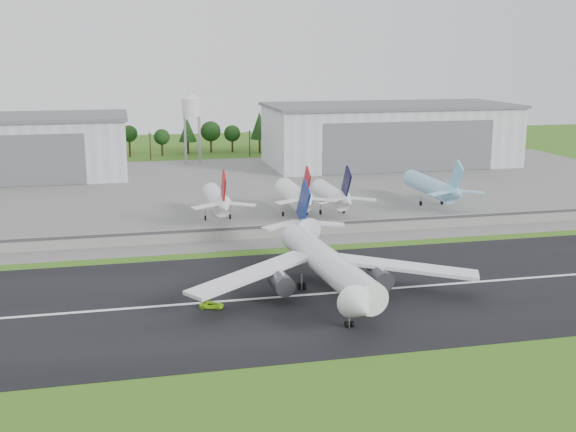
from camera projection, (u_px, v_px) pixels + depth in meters
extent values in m
plane|color=#366618|center=(323.00, 313.00, 130.51)|extent=(600.00, 600.00, 0.00)
cube|color=black|center=(309.00, 295.00, 140.00)|extent=(320.00, 60.00, 0.10)
cube|color=white|center=(309.00, 295.00, 139.99)|extent=(220.00, 1.00, 0.02)
cube|color=slate|center=(227.00, 191.00, 244.51)|extent=(320.00, 150.00, 0.10)
cube|color=gray|center=(264.00, 232.00, 182.38)|extent=(240.00, 0.50, 3.50)
cube|color=#38383A|center=(264.00, 227.00, 181.81)|extent=(240.00, 0.12, 0.70)
cube|color=silver|center=(389.00, 136.00, 301.04)|extent=(100.00, 45.00, 24.00)
cube|color=#595B60|center=(390.00, 105.00, 298.24)|extent=(102.00, 47.00, 1.20)
cube|color=#595B60|center=(410.00, 147.00, 279.95)|extent=(70.00, 0.30, 19.68)
cylinder|color=#99999E|center=(186.00, 141.00, 299.45)|extent=(0.50, 0.50, 20.00)
cylinder|color=#99999E|center=(199.00, 139.00, 306.46)|extent=(0.50, 0.50, 20.00)
cylinder|color=silver|center=(191.00, 108.00, 299.95)|extent=(8.00, 8.00, 7.00)
cone|color=silver|center=(191.00, 96.00, 298.91)|extent=(8.40, 8.40, 2.40)
cylinder|color=white|center=(327.00, 263.00, 139.45)|extent=(8.71, 44.29, 5.80)
cone|color=white|center=(360.00, 307.00, 115.39)|extent=(6.19, 6.37, 5.80)
cone|color=white|center=(303.00, 226.00, 164.69)|extent=(6.10, 9.35, 5.51)
cube|color=navy|center=(303.00, 203.00, 163.03)|extent=(1.13, 9.55, 11.13)
cube|color=white|center=(405.00, 267.00, 140.03)|extent=(27.78, 16.48, 2.65)
cylinder|color=#333338|center=(380.00, 278.00, 138.09)|extent=(4.16, 5.74, 3.80)
cube|color=white|center=(325.00, 224.00, 164.90)|extent=(9.51, 5.31, 0.98)
cube|color=white|center=(251.00, 274.00, 135.37)|extent=(26.68, 19.42, 2.65)
cylinder|color=#333338|center=(282.00, 283.00, 135.14)|extent=(4.16, 5.74, 3.80)
cube|color=white|center=(282.00, 225.00, 163.34)|extent=(9.55, 6.32, 0.98)
cube|color=#99999E|center=(332.00, 292.00, 136.60)|extent=(11.97, 30.60, 3.20)
cylinder|color=black|center=(302.00, 286.00, 142.83)|extent=(0.50, 1.52, 1.50)
imported|color=#A5EF1C|center=(212.00, 305.00, 132.64)|extent=(4.78, 3.15, 1.22)
cylinder|color=white|center=(216.00, 199.00, 203.36)|extent=(5.23, 24.00, 5.23)
cone|color=white|center=(224.00, 207.00, 188.41)|extent=(4.97, 7.00, 4.97)
cube|color=#9A0B0F|center=(223.00, 188.00, 187.82)|extent=(0.45, 8.59, 10.02)
cylinder|color=#99999E|center=(205.00, 215.00, 201.60)|extent=(0.32, 0.32, 3.00)
cylinder|color=#99999E|center=(230.00, 214.00, 203.14)|extent=(0.32, 0.32, 3.00)
cylinder|color=black|center=(205.00, 218.00, 201.76)|extent=(0.40, 1.40, 1.40)
cylinder|color=white|center=(293.00, 195.00, 208.18)|extent=(5.78, 24.00, 5.78)
cone|color=white|center=(307.00, 202.00, 193.23)|extent=(5.49, 7.00, 5.49)
cube|color=#9F0C16|center=(306.00, 184.00, 192.64)|extent=(0.45, 8.59, 10.02)
cylinder|color=#99999E|center=(283.00, 212.00, 206.49)|extent=(0.32, 0.32, 3.00)
cylinder|color=#99999E|center=(307.00, 210.00, 208.03)|extent=(0.32, 0.32, 3.00)
cylinder|color=black|center=(283.00, 214.00, 206.65)|extent=(0.40, 1.40, 1.40)
cylinder|color=white|center=(330.00, 194.00, 210.72)|extent=(5.05, 24.00, 5.05)
cone|color=white|center=(346.00, 201.00, 195.77)|extent=(4.80, 7.00, 4.80)
cube|color=black|center=(346.00, 184.00, 195.18)|extent=(0.45, 8.59, 10.02)
cylinder|color=#99999E|center=(321.00, 210.00, 208.94)|extent=(0.32, 0.32, 3.00)
cylinder|color=#99999E|center=(344.00, 209.00, 210.48)|extent=(0.32, 0.32, 3.00)
cylinder|color=black|center=(321.00, 212.00, 209.10)|extent=(0.40, 1.40, 1.40)
cylinder|color=#85C1E6|center=(429.00, 186.00, 222.72)|extent=(5.46, 30.00, 5.46)
cone|color=#85C1E6|center=(456.00, 194.00, 204.92)|extent=(5.18, 7.00, 5.18)
cube|color=#6FC1E3|center=(456.00, 177.00, 204.33)|extent=(0.45, 8.59, 10.02)
cylinder|color=#99999E|center=(421.00, 201.00, 220.99)|extent=(0.32, 0.32, 3.00)
cylinder|color=#99999E|center=(442.00, 200.00, 222.53)|extent=(0.32, 0.32, 3.00)
cylinder|color=black|center=(421.00, 203.00, 221.15)|extent=(0.40, 1.40, 1.40)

